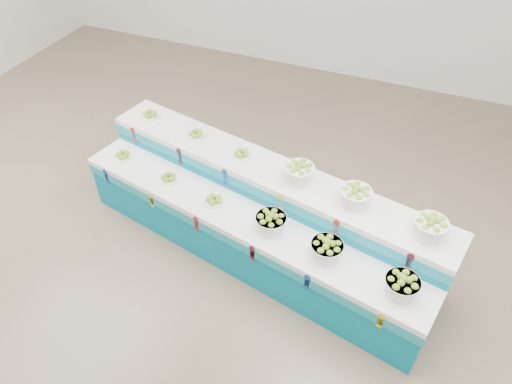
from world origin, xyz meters
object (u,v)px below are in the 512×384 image
plate_upper_mid (196,134)px  basket_upper_right (430,227)px  display_stand (256,216)px  basket_lower_left (271,222)px

plate_upper_mid → basket_upper_right: (2.75, -0.59, 0.07)m
display_stand → plate_upper_mid: 1.21m
display_stand → basket_lower_left: size_ratio=13.35×
display_stand → basket_upper_right: basket_upper_right is taller
plate_upper_mid → basket_upper_right: size_ratio=0.69×
display_stand → basket_upper_right: 1.90m
display_stand → basket_lower_left: 0.56m
basket_lower_left → basket_upper_right: bearing=8.6°
display_stand → basket_lower_left: display_stand is taller
display_stand → basket_lower_left: (0.30, -0.34, 0.33)m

